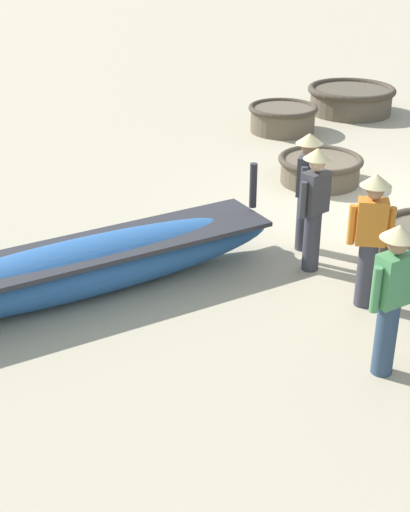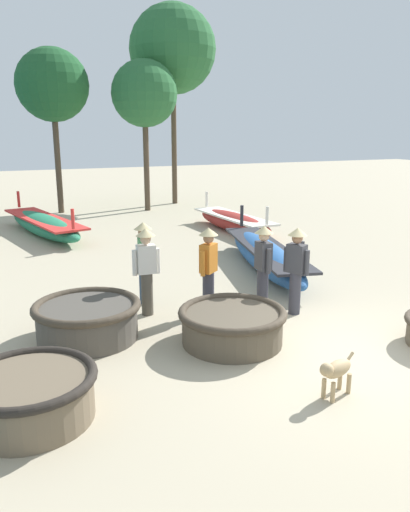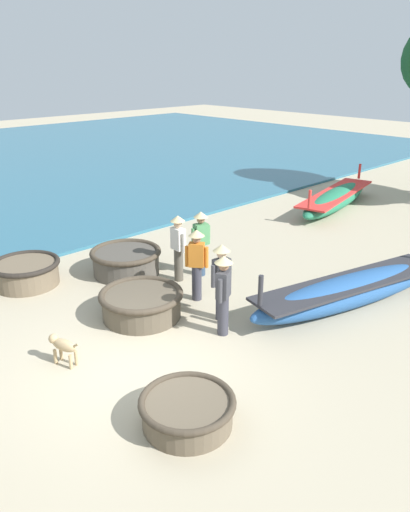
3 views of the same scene
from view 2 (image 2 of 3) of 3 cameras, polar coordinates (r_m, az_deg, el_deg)
name	(u,v)px [view 2 (image 2 of 3)]	position (r m, az deg, el deg)	size (l,w,h in m)	color
ground_plane	(352,356)	(8.25, 16.43, -10.87)	(80.00, 80.00, 0.00)	tan
coracle_far_right	(232,324)	(8.27, 3.13, -7.81)	(1.78, 1.78, 0.59)	brown
coracle_tilted	(87,319)	(8.63, -13.30, -7.00)	(1.80, 1.80, 0.65)	#4C473F
coracle_nearest	(30,394)	(6.58, -19.39, -14.69)	(1.64, 1.64, 0.61)	brown
long_boat_green_hull	(265,255)	(12.57, 6.90, 0.08)	(2.19, 5.41, 1.26)	#285693
long_boat_white_hull	(234,221)	(17.32, 3.29, 3.97)	(1.24, 4.52, 1.13)	maroon
long_boat_red_hull	(44,225)	(17.47, -17.95, 3.44)	(2.25, 5.74, 1.20)	#237551
fisherman_standing_left	(146,266)	(9.35, -6.72, -1.13)	(0.53, 0.36, 1.67)	#4C473D
fisherman_crouching	(144,258)	(9.96, -7.00, -0.18)	(0.36, 0.52, 1.67)	#2D425B
fisherman_with_hat	(208,265)	(9.35, 0.39, -1.03)	(0.44, 0.38, 1.67)	#383842
fisherman_standing_right	(263,263)	(9.58, 6.67, -0.75)	(0.36, 0.53, 1.67)	#383842
fisherman_by_coracle	(296,265)	(9.48, 10.37, -1.05)	(0.36, 0.48, 1.67)	#383842
dog	(336,371)	(6.88, 14.72, -12.58)	(0.66, 0.35, 0.55)	tan
tree_right_mid	(52,86)	(21.84, -17.05, 18.12)	(2.89, 2.89, 6.58)	#4C3D2D
tree_rightmost	(144,94)	(21.73, -6.94, 17.89)	(2.73, 2.73, 6.22)	#4C3D2D
tree_center	(173,50)	(23.93, -3.71, 22.46)	(3.86, 3.86, 8.79)	#4C3D2D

